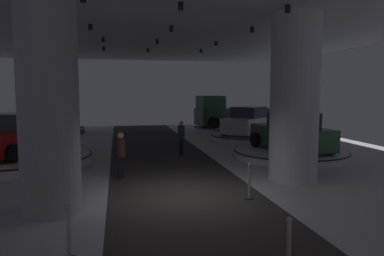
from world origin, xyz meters
name	(u,v)px	position (x,y,z in m)	size (l,w,h in m)	color
ground	(186,197)	(0.00, 0.00, -0.02)	(24.00, 44.00, 0.06)	silver
column_left	(48,101)	(-3.51, -0.77, 2.75)	(1.44, 1.44, 5.50)	#ADADB2
column_right	(295,98)	(3.83, 1.17, 2.75)	(1.59, 1.59, 5.50)	silver
display_platform_deep_left	(46,131)	(-6.74, 17.21, 0.20)	(5.25, 5.25, 0.37)	#333338
display_car_deep_left	(46,117)	(-6.73, 17.18, 1.14)	(3.42, 4.57, 1.71)	silver
display_platform_far_right	(250,137)	(6.05, 11.59, 0.16)	(4.75, 4.75, 0.29)	silver
display_car_far_right	(250,122)	(6.03, 11.57, 1.06)	(4.26, 4.23, 1.71)	silver
display_platform_deep_right	(232,128)	(6.56, 16.99, 0.16)	(5.68, 5.68, 0.28)	silver
pickup_truck_deep_right	(228,114)	(6.24, 16.96, 1.22)	(5.48, 3.08, 2.30)	#2D5638
display_platform_mid_right	(291,154)	(5.68, 5.17, 0.19)	(5.03, 5.03, 0.34)	silver
display_car_mid_right	(291,133)	(5.68, 5.14, 1.10)	(2.69, 4.41, 1.71)	#2D5638
display_platform_mid_left	(15,159)	(-6.02, 5.95, 0.20)	(6.09, 6.09, 0.37)	silver
display_car_mid_left	(14,136)	(-6.01, 5.98, 1.14)	(3.40, 4.57, 1.71)	red
visitor_walking_near	(121,152)	(-1.80, 2.58, 0.91)	(0.32, 0.32, 1.59)	black
visitor_walking_far	(181,136)	(0.99, 6.75, 0.91)	(0.32, 0.32, 1.59)	black
stanchion_a	(69,240)	(-2.78, -3.66, 0.37)	(0.28, 0.28, 1.01)	#333338
stanchion_b	(249,186)	(1.67, -0.61, 0.37)	(0.28, 0.28, 1.01)	#333338
stanchion_c	(289,255)	(0.77, -4.99, 0.37)	(0.28, 0.28, 1.01)	#333338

